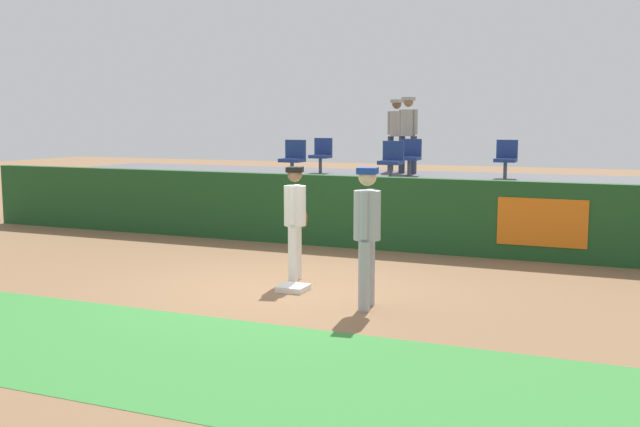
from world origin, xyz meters
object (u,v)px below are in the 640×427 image
Objects in this scene: seat_back_left at (321,153)px; spectator_capped at (408,129)px; first_base at (293,288)px; seat_front_left at (293,157)px; spectator_hooded at (396,130)px; player_runner_visitor at (367,227)px; seat_back_right at (506,157)px; player_fielder_home at (295,216)px; seat_front_center at (392,159)px; seat_back_center at (410,155)px.

seat_back_left is 0.46× the size of spectator_capped.
seat_front_left is (-2.36, 5.14, 1.60)m from first_base.
seat_front_left is at bearing 74.58° from spectator_hooded.
player_runner_visitor is 2.18× the size of seat_back_right.
first_base is 0.48× the size of seat_back_left.
seat_back_right is at bearing 147.53° from player_fielder_home.
player_fielder_home is 2.07× the size of seat_front_center.
spectator_hooded is at bearing 171.53° from player_fielder_home.
seat_back_center is (-0.23, 6.94, 1.60)m from first_base.
spectator_hooded is (-0.78, 2.94, 0.56)m from seat_front_center.
player_fielder_home is 7.59m from spectator_hooded.
player_fielder_home is 2.07× the size of seat_back_center.
seat_front_center is (-0.12, 5.14, 1.60)m from first_base.
seat_front_left is 1.00× the size of seat_back_left.
spectator_capped is at bearing 164.97° from seat_back_right.
seat_back_center reaches higher than player_fielder_home.
seat_front_center reaches higher than player_fielder_home.
seat_back_center reaches higher than player_runner_visitor.
seat_back_center is 1.43m from spectator_hooded.
seat_back_left is at bearing -174.39° from player_fielder_home.
seat_front_center reaches higher than player_runner_visitor.
first_base is 0.22× the size of spectator_capped.
seat_front_left is at bearing 179.99° from seat_front_center.
seat_back_right reaches higher than player_runner_visitor.
player_runner_visitor reaches higher than player_fielder_home.
seat_back_right is 4.65m from seat_front_left.
spectator_capped is at bearing 168.35° from player_fielder_home.
seat_back_right is at bearing 0.00° from seat_back_left.
seat_front_left is (-2.13, -1.80, 0.00)m from seat_back_center.
first_base is 0.23× the size of player_fielder_home.
seat_front_left is at bearing 66.68° from spectator_capped.
spectator_hooded reaches higher than seat_front_left.
seat_front_center is at bearing -138.80° from seat_back_right.
spectator_capped is (-1.75, 8.08, 1.16)m from player_runner_visitor.
spectator_capped reaches higher than seat_front_center.
spectator_capped reaches higher than seat_back_right.
first_base is at bearing -105.59° from seat_back_right.
first_base is 0.22× the size of player_runner_visitor.
seat_back_center is at bearing 93.45° from seat_front_center.
seat_front_left is 3.14m from spectator_capped.
player_runner_visitor is 2.18× the size of seat_front_left.
first_base is at bearing -119.02° from player_runner_visitor.
player_fielder_home reaches higher than first_base.
spectator_hooded reaches higher than seat_back_left.
seat_back_right is 0.46× the size of spectator_capped.
first_base is at bearing 107.89° from spectator_capped.
seat_back_right is 1.00× the size of seat_front_center.
seat_back_center is at bearing 131.51° from spectator_hooded.
seat_front_center is (-2.06, -1.80, -0.00)m from seat_back_right.
player_fielder_home is (-0.24, 0.60, 0.96)m from first_base.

